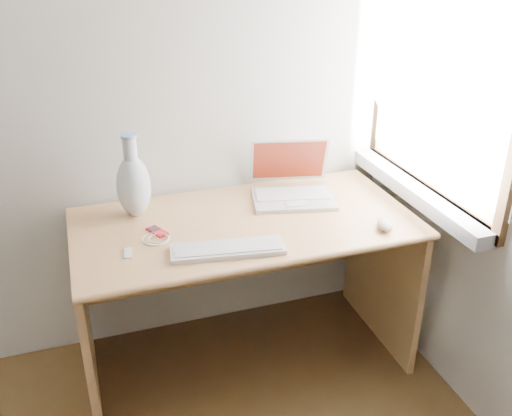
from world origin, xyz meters
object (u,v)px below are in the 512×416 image
object	(u,v)px
desk	(239,255)
vase	(133,184)
laptop	(290,185)
external_keyboard	(228,249)

from	to	relation	value
desk	vase	size ratio (longest dim) A/B	3.92
laptop	vase	world-z (taller)	vase
desk	vase	distance (m)	0.55
laptop	external_keyboard	size ratio (longest dim) A/B	0.91
vase	external_keyboard	bearing A→B (deg)	-55.24
laptop	vase	xyz separation A→B (m)	(-0.67, 0.02, 0.09)
external_keyboard	vase	world-z (taller)	vase
external_keyboard	desk	bearing A→B (deg)	75.08
vase	desk	bearing A→B (deg)	-13.56
desk	vase	xyz separation A→B (m)	(-0.41, 0.10, 0.35)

